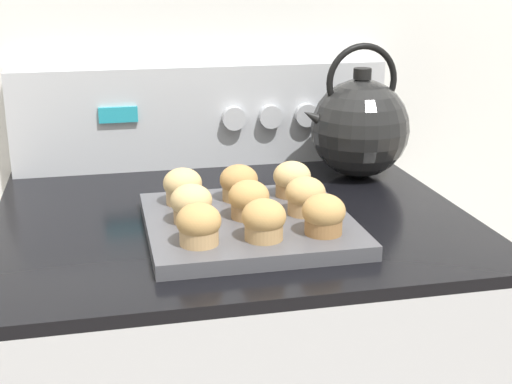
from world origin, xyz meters
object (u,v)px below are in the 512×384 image
object	(u,v)px
muffin_r0_c0	(199,225)
muffin_r0_c1	(264,220)
muffin_r2_c1	(239,183)
muffin_r1_c1	(249,200)
tea_kettle	(359,126)
muffin_r2_c0	(183,187)
muffin_r0_c2	(324,215)
muffin_pan	(249,224)
muffin_r2_c2	(292,179)
muffin_r1_c2	(305,196)
muffin_r1_c0	(191,204)

from	to	relation	value
muffin_r0_c0	muffin_r0_c1	xyz separation A→B (m)	(0.09, -0.00, 0.00)
muffin_r0_c1	muffin_r2_c1	distance (m)	0.18
muffin_r1_c1	tea_kettle	size ratio (longest dim) A/B	0.25
muffin_r0_c0	muffin_r2_c0	xyz separation A→B (m)	(-0.00, 0.18, 0.00)
muffin_r0_c1	muffin_r2_c0	distance (m)	0.20
muffin_r0_c1	muffin_r0_c2	world-z (taller)	same
muffin_pan	muffin_r2_c2	world-z (taller)	muffin_r2_c2
muffin_r0_c0	muffin_r1_c2	world-z (taller)	same
muffin_r0_c1	muffin_r2_c2	xyz separation A→B (m)	(0.09, 0.18, 0.00)
muffin_r1_c2	muffin_r1_c1	bearing A→B (deg)	179.07
muffin_r0_c1	muffin_r0_c2	distance (m)	0.09
muffin_r1_c1	tea_kettle	xyz separation A→B (m)	(0.26, 0.24, 0.05)
muffin_r2_c0	tea_kettle	size ratio (longest dim) A/B	0.25
muffin_r0_c0	muffin_r2_c0	size ratio (longest dim) A/B	1.00
muffin_r1_c0	muffin_r1_c1	size ratio (longest dim) A/B	1.00
muffin_r0_c0	muffin_r2_c2	bearing A→B (deg)	44.95
muffin_r2_c0	muffin_r0_c0	bearing A→B (deg)	-89.85
muffin_r0_c1	muffin_r1_c1	xyz separation A→B (m)	(-0.00, 0.09, 0.00)
muffin_r2_c0	muffin_r2_c2	distance (m)	0.18
muffin_r1_c0	muffin_r1_c2	world-z (taller)	same
muffin_r2_c0	tea_kettle	bearing A→B (deg)	24.11
muffin_r1_c1	muffin_r1_c2	distance (m)	0.09
muffin_r2_c0	muffin_r2_c1	distance (m)	0.09
muffin_r1_c2	tea_kettle	xyz separation A→B (m)	(0.18, 0.25, 0.05)
muffin_pan	muffin_r0_c1	world-z (taller)	muffin_r0_c1
muffin_pan	muffin_r1_c0	world-z (taller)	muffin_r1_c0
muffin_r1_c1	muffin_r1_c2	bearing A→B (deg)	-0.93
tea_kettle	muffin_r0_c0	bearing A→B (deg)	-136.40
muffin_r0_c0	muffin_r2_c0	world-z (taller)	same
muffin_pan	muffin_r0_c0	distance (m)	0.13
muffin_r1_c0	muffin_r0_c0	bearing A→B (deg)	-91.07
muffin_r2_c2	muffin_r0_c2	bearing A→B (deg)	-90.64
muffin_r1_c0	tea_kettle	world-z (taller)	tea_kettle
muffin_r1_c0	muffin_r1_c2	size ratio (longest dim) A/B	1.00
muffin_r1_c1	tea_kettle	distance (m)	0.36
muffin_pan	muffin_r1_c2	world-z (taller)	muffin_r1_c2
muffin_r2_c1	muffin_r2_c2	size ratio (longest dim) A/B	1.00
muffin_r2_c0	muffin_r2_c1	size ratio (longest dim) A/B	1.00
muffin_r1_c0	muffin_r0_c1	bearing A→B (deg)	-45.35
muffin_r0_c1	muffin_r2_c1	world-z (taller)	same
muffin_r1_c0	muffin_r2_c1	distance (m)	0.13
muffin_r1_c1	muffin_r2_c2	size ratio (longest dim) A/B	1.00
muffin_r0_c1	muffin_r1_c0	distance (m)	0.13
muffin_r0_c0	muffin_r2_c0	distance (m)	0.18
muffin_r1_c1	muffin_pan	bearing A→B (deg)	-142.15
muffin_r0_c2	muffin_r1_c0	bearing A→B (deg)	153.72
muffin_pan	muffin_r1_c0	distance (m)	0.09
muffin_r1_c0	muffin_r2_c2	distance (m)	0.20
muffin_pan	muffin_r0_c1	xyz separation A→B (m)	(0.00, -0.09, 0.04)
muffin_r0_c1	muffin_r2_c0	size ratio (longest dim) A/B	1.00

